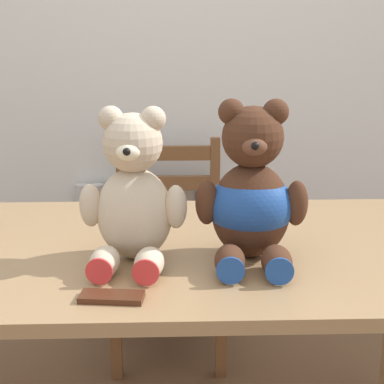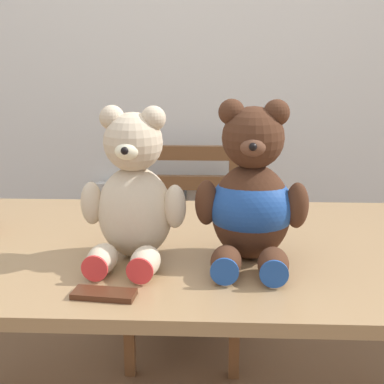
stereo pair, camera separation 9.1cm
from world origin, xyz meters
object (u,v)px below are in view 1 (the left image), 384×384
at_px(wooden_chair_behind, 169,247).
at_px(chocolate_bar, 112,297).
at_px(teddy_bear_right, 251,197).
at_px(teddy_bear_left, 133,196).

bearing_deg(wooden_chair_behind, chocolate_bar, 84.95).
xyz_separation_m(teddy_bear_right, chocolate_bar, (-0.30, -0.22, -0.14)).
height_order(wooden_chair_behind, teddy_bear_left, teddy_bear_left).
relative_size(teddy_bear_left, chocolate_bar, 2.84).
height_order(wooden_chair_behind, chocolate_bar, wooden_chair_behind).
height_order(teddy_bear_left, chocolate_bar, teddy_bear_left).
distance_m(wooden_chair_behind, teddy_bear_left, 1.01).
relative_size(wooden_chair_behind, teddy_bear_right, 2.33).
bearing_deg(teddy_bear_left, wooden_chair_behind, -88.70).
height_order(teddy_bear_right, chocolate_bar, teddy_bear_right).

